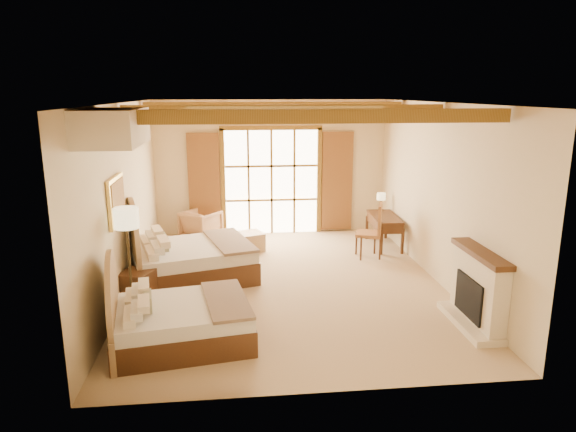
{
  "coord_description": "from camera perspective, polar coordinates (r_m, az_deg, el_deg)",
  "views": [
    {
      "loc": [
        -0.91,
        -8.7,
        3.39
      ],
      "look_at": [
        0.05,
        0.2,
        1.21
      ],
      "focal_mm": 32.0,
      "sensor_mm": 36.0,
      "label": 1
    }
  ],
  "objects": [
    {
      "name": "wall_right",
      "position": [
        9.6,
        16.39,
        2.41
      ],
      "size": [
        0.0,
        7.0,
        7.0
      ],
      "primitive_type": "plane",
      "rotation": [
        1.57,
        0.0,
        -1.57
      ],
      "color": "beige",
      "rests_on": "ground"
    },
    {
      "name": "ottoman",
      "position": [
        11.26,
        -4.27,
        -2.81
      ],
      "size": [
        0.68,
        0.68,
        0.39
      ],
      "primitive_type": "cube",
      "rotation": [
        0.0,
        0.0,
        0.34
      ],
      "color": "#A48556",
      "rests_on": "floor"
    },
    {
      "name": "fireplace",
      "position": [
        8.09,
        20.24,
        -8.02
      ],
      "size": [
        0.46,
        1.4,
        1.16
      ],
      "color": "beige",
      "rests_on": "ground"
    },
    {
      "name": "nightstand",
      "position": [
        8.72,
        -16.38,
        -7.72
      ],
      "size": [
        0.61,
        0.61,
        0.57
      ],
      "primitive_type": "cube",
      "rotation": [
        0.0,
        0.0,
        -0.36
      ],
      "color": "#492D14",
      "rests_on": "floor"
    },
    {
      "name": "bed_far",
      "position": [
        9.62,
        -11.59,
        -4.52
      ],
      "size": [
        2.55,
        2.13,
        1.41
      ],
      "rotation": [
        0.0,
        0.0,
        0.28
      ],
      "color": "#492D14",
      "rests_on": "floor"
    },
    {
      "name": "painting",
      "position": [
        8.31,
        -18.49,
        1.62
      ],
      "size": [
        0.06,
        0.95,
        0.75
      ],
      "color": "#E3BD55",
      "rests_on": "wall_left"
    },
    {
      "name": "desk_lamp",
      "position": [
        12.07,
        10.31,
        2.08
      ],
      "size": [
        0.2,
        0.2,
        0.4
      ],
      "color": "#332916",
      "rests_on": "desk"
    },
    {
      "name": "desk",
      "position": [
        11.66,
        10.61,
        -1.53
      ],
      "size": [
        0.63,
        1.32,
        0.7
      ],
      "rotation": [
        0.0,
        0.0,
        -0.06
      ],
      "color": "#492D14",
      "rests_on": "floor"
    },
    {
      "name": "canopy_valance",
      "position": [
        6.87,
        -18.91,
        9.33
      ],
      "size": [
        0.7,
        1.4,
        0.45
      ],
      "primitive_type": "cube",
      "color": "#FAE8CB",
      "rests_on": "ceiling"
    },
    {
      "name": "armchair",
      "position": [
        12.09,
        -9.63,
        -1.04
      ],
      "size": [
        1.07,
        1.07,
        0.7
      ],
      "primitive_type": "imported",
      "rotation": [
        0.0,
        0.0,
        -3.8
      ],
      "color": "#A6764D",
      "rests_on": "floor"
    },
    {
      "name": "floor_lamp",
      "position": [
        7.95,
        -17.5,
        -0.95
      ],
      "size": [
        0.36,
        0.36,
        1.72
      ],
      "color": "#332916",
      "rests_on": "floor"
    },
    {
      "name": "desk_chair",
      "position": [
        10.84,
        9.05,
        -2.72
      ],
      "size": [
        0.65,
        0.64,
        1.14
      ],
      "rotation": [
        0.0,
        0.0,
        -0.34
      ],
      "color": "#955E3D",
      "rests_on": "floor"
    },
    {
      "name": "bed_near",
      "position": [
        7.31,
        -12.85,
        -11.05
      ],
      "size": [
        2.06,
        1.67,
        1.22
      ],
      "rotation": [
        0.0,
        0.0,
        0.16
      ],
      "color": "#492D14",
      "rests_on": "floor"
    },
    {
      "name": "ceiling_beams",
      "position": [
        8.75,
        -0.18,
        11.69
      ],
      "size": [
        5.39,
        4.6,
        0.18
      ],
      "primitive_type": null,
      "color": "olive",
      "rests_on": "ceiling"
    },
    {
      "name": "ceiling",
      "position": [
        8.75,
        -0.18,
        12.47
      ],
      "size": [
        7.0,
        7.0,
        0.0
      ],
      "primitive_type": "plane",
      "rotation": [
        3.14,
        0.0,
        0.0
      ],
      "color": "#B27035",
      "rests_on": "ground"
    },
    {
      "name": "wall_back",
      "position": [
        12.36,
        -1.87,
        5.38
      ],
      "size": [
        5.5,
        0.0,
        5.5
      ],
      "primitive_type": "plane",
      "rotation": [
        1.57,
        0.0,
        0.0
      ],
      "color": "beige",
      "rests_on": "ground"
    },
    {
      "name": "wall_left",
      "position": [
        9.07,
        -17.74,
        1.67
      ],
      "size": [
        0.0,
        7.0,
        7.0
      ],
      "primitive_type": "plane",
      "rotation": [
        1.57,
        0.0,
        1.57
      ],
      "color": "beige",
      "rests_on": "ground"
    },
    {
      "name": "french_doors",
      "position": [
        12.36,
        -1.84,
        3.73
      ],
      "size": [
        3.95,
        0.08,
        2.6
      ],
      "color": "white",
      "rests_on": "ground"
    },
    {
      "name": "floor",
      "position": [
        9.38,
        -0.17,
        -7.48
      ],
      "size": [
        7.0,
        7.0,
        0.0
      ],
      "primitive_type": "plane",
      "color": "tan",
      "rests_on": "ground"
    }
  ]
}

